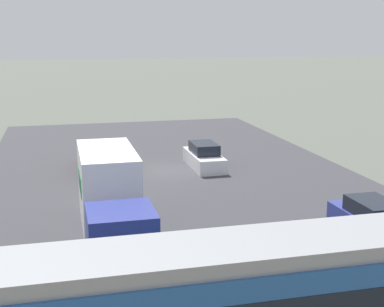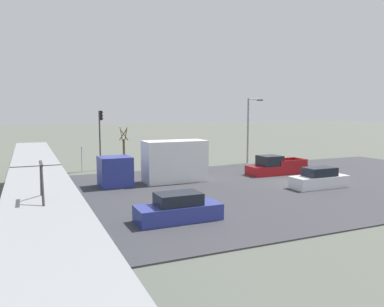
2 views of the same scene
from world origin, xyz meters
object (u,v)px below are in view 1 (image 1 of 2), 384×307
at_px(box_truck, 111,199).
at_px(sedan_car_0, 204,157).
at_px(pickup_truck, 100,160).
at_px(sedan_car_1, 373,221).

height_order(box_truck, sedan_car_0, box_truck).
bearing_deg(box_truck, pickup_truck, -92.03).
height_order(pickup_truck, sedan_car_1, pickup_truck).
relative_size(pickup_truck, sedan_car_1, 1.26).
xyz_separation_m(box_truck, sedan_car_1, (-10.66, 2.73, -0.96)).
distance_m(box_truck, sedan_car_0, 12.56).
distance_m(box_truck, sedan_car_1, 11.05).
xyz_separation_m(pickup_truck, sedan_car_1, (-10.27, 13.90, -0.05)).
relative_size(sedan_car_0, sedan_car_1, 1.01).
relative_size(box_truck, sedan_car_1, 1.92).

